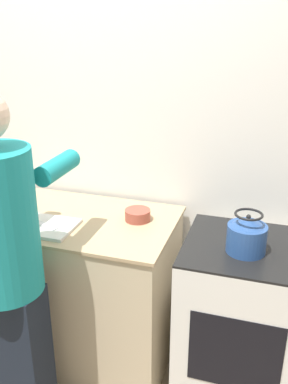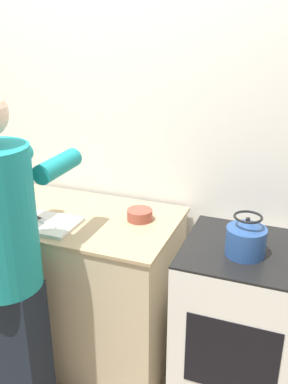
{
  "view_description": "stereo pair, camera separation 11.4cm",
  "coord_description": "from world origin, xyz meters",
  "px_view_note": "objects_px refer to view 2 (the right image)",
  "views": [
    {
      "loc": [
        0.98,
        -1.65,
        1.99
      ],
      "look_at": [
        0.38,
        0.23,
        1.19
      ],
      "focal_mm": 40.0,
      "sensor_mm": 36.0,
      "label": 1
    },
    {
      "loc": [
        1.09,
        -1.62,
        1.99
      ],
      "look_at": [
        0.38,
        0.23,
        1.19
      ],
      "focal_mm": 40.0,
      "sensor_mm": 36.0,
      "label": 2
    }
  ],
  "objects_px": {
    "oven": "(240,326)",
    "cutting_board": "(47,224)",
    "knife": "(43,221)",
    "person": "(5,260)",
    "kettle": "(246,238)",
    "canister_jar": "(4,178)",
    "bowl_prep": "(140,215)"
  },
  "relations": [
    {
      "from": "oven",
      "to": "cutting_board",
      "type": "height_order",
      "value": "cutting_board"
    },
    {
      "from": "knife",
      "to": "person",
      "type": "bearing_deg",
      "value": -65.32
    },
    {
      "from": "kettle",
      "to": "canister_jar",
      "type": "bearing_deg",
      "value": 170.63
    },
    {
      "from": "kettle",
      "to": "cutting_board",
      "type": "bearing_deg",
      "value": -176.32
    },
    {
      "from": "cutting_board",
      "to": "canister_jar",
      "type": "bearing_deg",
      "value": 148.19
    },
    {
      "from": "person",
      "to": "kettle",
      "type": "bearing_deg",
      "value": 23.7
    },
    {
      "from": "person",
      "to": "cutting_board",
      "type": "relative_size",
      "value": 5.34
    },
    {
      "from": "person",
      "to": "bowl_prep",
      "type": "distance_m",
      "value": 0.77
    },
    {
      "from": "bowl_prep",
      "to": "person",
      "type": "bearing_deg",
      "value": -124.27
    },
    {
      "from": "person",
      "to": "canister_jar",
      "type": "bearing_deg",
      "value": 127.42
    },
    {
      "from": "kettle",
      "to": "canister_jar",
      "type": "relative_size",
      "value": 1.13
    },
    {
      "from": "cutting_board",
      "to": "kettle",
      "type": "relative_size",
      "value": 1.59
    },
    {
      "from": "person",
      "to": "bowl_prep",
      "type": "relative_size",
      "value": 12.07
    },
    {
      "from": "kettle",
      "to": "canister_jar",
      "type": "xyz_separation_m",
      "value": [
        -1.6,
        0.26,
        0.01
      ]
    },
    {
      "from": "oven",
      "to": "canister_jar",
      "type": "xyz_separation_m",
      "value": [
        -1.6,
        0.2,
        0.56
      ]
    },
    {
      "from": "kettle",
      "to": "bowl_prep",
      "type": "bearing_deg",
      "value": 163.93
    },
    {
      "from": "kettle",
      "to": "canister_jar",
      "type": "height_order",
      "value": "kettle"
    },
    {
      "from": "oven",
      "to": "knife",
      "type": "bearing_deg",
      "value": -173.57
    },
    {
      "from": "oven",
      "to": "knife",
      "type": "height_order",
      "value": "knife"
    },
    {
      "from": "cutting_board",
      "to": "bowl_prep",
      "type": "xyz_separation_m",
      "value": [
        0.45,
        0.24,
        0.02
      ]
    },
    {
      "from": "bowl_prep",
      "to": "cutting_board",
      "type": "bearing_deg",
      "value": -151.47
    },
    {
      "from": "person",
      "to": "knife",
      "type": "xyz_separation_m",
      "value": [
        -0.05,
        0.39,
        0.02
      ]
    },
    {
      "from": "kettle",
      "to": "canister_jar",
      "type": "distance_m",
      "value": 1.62
    },
    {
      "from": "cutting_board",
      "to": "kettle",
      "type": "height_order",
      "value": "kettle"
    },
    {
      "from": "oven",
      "to": "person",
      "type": "height_order",
      "value": "person"
    },
    {
      "from": "cutting_board",
      "to": "canister_jar",
      "type": "distance_m",
      "value": 0.63
    },
    {
      "from": "cutting_board",
      "to": "bowl_prep",
      "type": "distance_m",
      "value": 0.51
    },
    {
      "from": "oven",
      "to": "person",
      "type": "relative_size",
      "value": 0.54
    },
    {
      "from": "cutting_board",
      "to": "knife",
      "type": "xyz_separation_m",
      "value": [
        -0.03,
        0.0,
        0.01
      ]
    },
    {
      "from": "person",
      "to": "kettle",
      "type": "relative_size",
      "value": 8.48
    },
    {
      "from": "knife",
      "to": "bowl_prep",
      "type": "height_order",
      "value": "bowl_prep"
    },
    {
      "from": "person",
      "to": "knife",
      "type": "bearing_deg",
      "value": 97.13
    }
  ]
}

